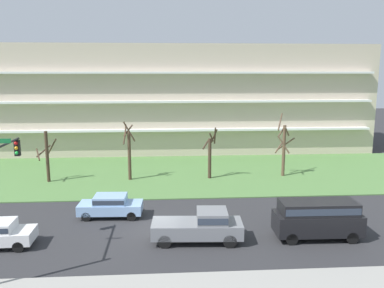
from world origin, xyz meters
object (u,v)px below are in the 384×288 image
tree_left (129,151)px  van_black_center_right (318,216)px  tree_center (210,154)px  pickup_gray_near_right (201,225)px  tree_far_left (47,156)px  sedan_blue_near_left (111,205)px  tree_right (283,147)px

tree_left → van_black_center_right: 18.84m
tree_center → van_black_center_right: tree_center is taller
tree_left → pickup_gray_near_right: bearing=-68.6°
tree_far_left → sedan_blue_near_left: (6.91, -9.28, -1.61)m
tree_far_left → tree_center: size_ratio=0.95×
tree_center → van_black_center_right: (5.01, -13.98, -0.99)m
pickup_gray_near_right → van_black_center_right: bearing=3.3°
tree_center → van_black_center_right: size_ratio=0.95×
tree_far_left → sedan_blue_near_left: 11.68m
sedan_blue_near_left → pickup_gray_near_right: 7.48m
tree_center → sedan_blue_near_left: bearing=-130.5°
tree_right → sedan_blue_near_left: bearing=-146.9°
tree_center → pickup_gray_near_right: 14.22m
van_black_center_right → tree_left: bearing=133.0°
tree_far_left → van_black_center_right: tree_far_left is taller
van_black_center_right → pickup_gray_near_right: bearing=-178.9°
tree_center → sedan_blue_near_left: (-8.09, -9.48, -1.52)m
tree_right → tree_left: bearing=-178.2°
sedan_blue_near_left → pickup_gray_near_right: size_ratio=0.81×
tree_left → tree_right: bearing=1.8°
tree_far_left → van_black_center_right: bearing=-34.6°
tree_far_left → tree_left: size_ratio=0.85×
van_black_center_right → pickup_gray_near_right: size_ratio=0.95×
tree_far_left → tree_left: tree_left is taller
tree_far_left → tree_right: bearing=1.6°
pickup_gray_near_right → tree_left: bearing=114.5°
tree_far_left → sedan_blue_near_left: size_ratio=1.07×
tree_center → pickup_gray_near_right: tree_center is taller
tree_far_left → van_black_center_right: 24.32m
tree_left → van_black_center_right: size_ratio=1.08×
sedan_blue_near_left → tree_far_left: bearing=-51.0°
van_black_center_right → tree_far_left: bearing=146.4°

